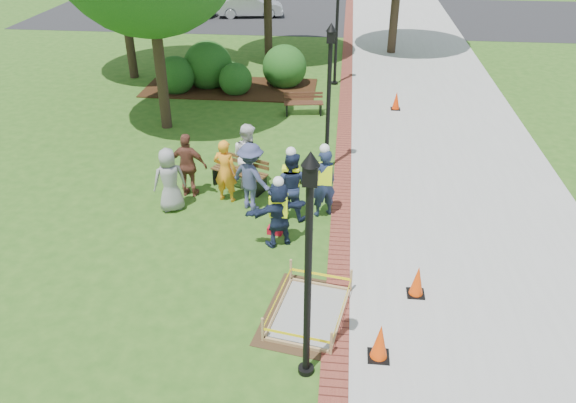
# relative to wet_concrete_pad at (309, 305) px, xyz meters

# --- Properties ---
(ground) EXTENTS (100.00, 100.00, 0.00)m
(ground) POSITION_rel_wet_concrete_pad_xyz_m (-1.20, 1.51, -0.23)
(ground) COLOR #285116
(ground) RESTS_ON ground
(sidewalk) EXTENTS (6.00, 60.00, 0.02)m
(sidewalk) POSITION_rel_wet_concrete_pad_xyz_m (3.80, 11.51, -0.22)
(sidewalk) COLOR #9E9E99
(sidewalk) RESTS_ON ground
(brick_edging) EXTENTS (0.50, 60.00, 0.03)m
(brick_edging) POSITION_rel_wet_concrete_pad_xyz_m (0.55, 11.51, -0.22)
(brick_edging) COLOR maroon
(brick_edging) RESTS_ON ground
(mulch_bed) EXTENTS (7.00, 3.00, 0.05)m
(mulch_bed) POSITION_rel_wet_concrete_pad_xyz_m (-4.20, 13.51, -0.21)
(mulch_bed) COLOR #381E0F
(mulch_bed) RESTS_ON ground
(parking_lot) EXTENTS (36.00, 12.00, 0.01)m
(parking_lot) POSITION_rel_wet_concrete_pad_xyz_m (-1.20, 28.51, -0.23)
(parking_lot) COLOR black
(parking_lot) RESTS_ON ground
(wet_concrete_pad) EXTENTS (2.09, 2.57, 0.55)m
(wet_concrete_pad) POSITION_rel_wet_concrete_pad_xyz_m (0.00, 0.00, 0.00)
(wet_concrete_pad) COLOR #47331E
(wet_concrete_pad) RESTS_ON ground
(bench_near) EXTENTS (1.68, 1.12, 0.87)m
(bench_near) POSITION_rel_wet_concrete_pad_xyz_m (-2.30, 5.10, 0.04)
(bench_near) COLOR brown
(bench_near) RESTS_ON ground
(bench_far) EXTENTS (1.47, 0.67, 0.77)m
(bench_far) POSITION_rel_wet_concrete_pad_xyz_m (-0.98, 10.90, 0.01)
(bench_far) COLOR #562E1D
(bench_far) RESTS_ON ground
(cone_front) EXTENTS (0.39, 0.39, 0.77)m
(cone_front) POSITION_rel_wet_concrete_pad_xyz_m (1.33, -1.03, 0.14)
(cone_front) COLOR black
(cone_front) RESTS_ON ground
(cone_back) EXTENTS (0.36, 0.36, 0.72)m
(cone_back) POSITION_rel_wet_concrete_pad_xyz_m (2.16, 0.84, 0.11)
(cone_back) COLOR black
(cone_back) RESTS_ON ground
(cone_far) EXTENTS (0.35, 0.35, 0.70)m
(cone_far) POSITION_rel_wet_concrete_pad_xyz_m (2.42, 11.72, 0.10)
(cone_far) COLOR black
(cone_far) RESTS_ON ground
(toolbox) EXTENTS (0.39, 0.26, 0.18)m
(toolbox) POSITION_rel_wet_concrete_pad_xyz_m (-1.03, 2.85, -0.14)
(toolbox) COLOR #B60E21
(toolbox) RESTS_ON ground
(lamp_near) EXTENTS (0.28, 0.28, 4.26)m
(lamp_near) POSITION_rel_wet_concrete_pad_xyz_m (0.05, -1.49, 2.25)
(lamp_near) COLOR black
(lamp_near) RESTS_ON ground
(lamp_mid) EXTENTS (0.28, 0.28, 4.26)m
(lamp_mid) POSITION_rel_wet_concrete_pad_xyz_m (0.05, 6.51, 2.25)
(lamp_mid) COLOR black
(lamp_mid) RESTS_ON ground
(lamp_far) EXTENTS (0.28, 0.28, 4.26)m
(lamp_far) POSITION_rel_wet_concrete_pad_xyz_m (0.05, 14.51, 2.25)
(lamp_far) COLOR black
(lamp_far) RESTS_ON ground
(shrub_a) EXTENTS (1.56, 1.56, 1.56)m
(shrub_a) POSITION_rel_wet_concrete_pad_xyz_m (-6.30, 12.87, -0.23)
(shrub_a) COLOR #154C17
(shrub_a) RESTS_ON ground
(shrub_b) EXTENTS (2.00, 2.00, 2.00)m
(shrub_b) POSITION_rel_wet_concrete_pad_xyz_m (-5.15, 13.76, -0.23)
(shrub_b) COLOR #154C17
(shrub_b) RESTS_ON ground
(shrub_c) EXTENTS (1.33, 1.33, 1.33)m
(shrub_c) POSITION_rel_wet_concrete_pad_xyz_m (-3.87, 12.94, -0.23)
(shrub_c) COLOR #154C17
(shrub_c) RESTS_ON ground
(shrub_d) EXTENTS (1.82, 1.82, 1.82)m
(shrub_d) POSITION_rel_wet_concrete_pad_xyz_m (-2.03, 14.15, -0.23)
(shrub_d) COLOR #154C17
(shrub_d) RESTS_ON ground
(shrub_e) EXTENTS (1.00, 1.00, 1.00)m
(shrub_e) POSITION_rel_wet_concrete_pad_xyz_m (-4.33, 14.18, -0.23)
(shrub_e) COLOR #154C17
(shrub_e) RESTS_ON ground
(casual_person_a) EXTENTS (0.65, 0.57, 1.71)m
(casual_person_a) POSITION_rel_wet_concrete_pad_xyz_m (-3.85, 3.74, 0.62)
(casual_person_a) COLOR gray
(casual_person_a) RESTS_ON ground
(casual_person_b) EXTENTS (0.62, 0.47, 1.74)m
(casual_person_b) POSITION_rel_wet_concrete_pad_xyz_m (-2.52, 4.36, 0.64)
(casual_person_b) COLOR orange
(casual_person_b) RESTS_ON ground
(casual_person_c) EXTENTS (0.72, 0.67, 1.88)m
(casual_person_c) POSITION_rel_wet_concrete_pad_xyz_m (-2.06, 5.14, 0.71)
(casual_person_c) COLOR white
(casual_person_c) RESTS_ON ground
(casual_person_d) EXTENTS (0.61, 0.43, 1.79)m
(casual_person_d) POSITION_rel_wet_concrete_pad_xyz_m (-3.56, 4.53, 0.66)
(casual_person_d) COLOR brown
(casual_person_d) RESTS_ON ground
(casual_person_e) EXTENTS (0.70, 0.63, 1.83)m
(casual_person_e) POSITION_rel_wet_concrete_pad_xyz_m (-1.78, 4.01, 0.68)
(casual_person_e) COLOR #383D62
(casual_person_e) RESTS_ON ground
(hivis_worker_a) EXTENTS (0.62, 0.54, 1.79)m
(hivis_worker_a) POSITION_rel_wet_concrete_pad_xyz_m (-0.89, 2.43, 0.66)
(hivis_worker_a) COLOR #1A2C45
(hivis_worker_a) RESTS_ON ground
(hivis_worker_b) EXTENTS (0.69, 0.60, 1.98)m
(hivis_worker_b) POSITION_rel_wet_concrete_pad_xyz_m (0.07, 3.86, 0.74)
(hivis_worker_b) COLOR #192242
(hivis_worker_b) RESTS_ON ground
(hivis_worker_c) EXTENTS (0.65, 0.50, 1.95)m
(hivis_worker_c) POSITION_rel_wet_concrete_pad_xyz_m (-0.73, 3.67, 0.73)
(hivis_worker_c) COLOR #1B2746
(hivis_worker_c) RESTS_ON ground
(parked_car_a) EXTENTS (2.62, 5.08, 1.59)m
(parked_car_a) POSITION_rel_wet_concrete_pad_xyz_m (-9.88, 27.10, -0.23)
(parked_car_a) COLOR black
(parked_car_a) RESTS_ON ground
(parked_car_b) EXTENTS (2.58, 4.67, 1.44)m
(parked_car_b) POSITION_rel_wet_concrete_pad_xyz_m (-5.59, 27.25, -0.23)
(parked_car_b) COLOR #BABABF
(parked_car_b) RESTS_ON ground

